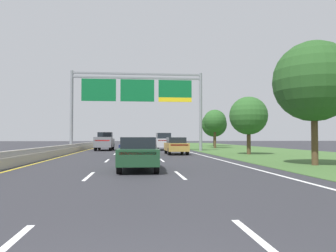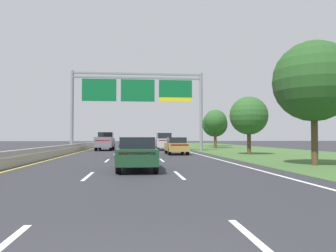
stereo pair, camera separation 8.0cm
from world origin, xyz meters
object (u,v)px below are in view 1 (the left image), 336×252
object	(u,v)px
car_gold_right_lane_sedan	(176,145)
roadside_tree_distant	(214,124)
car_navy_centre_lane_sedan	(132,147)
car_darkgreen_centre_lane_sedan	(138,153)
roadside_tree_far	(215,121)
roadside_tree_mid	(249,116)
car_silver_right_lane_suv	(163,141)
roadside_tree_near	(314,81)
pickup_truck_grey	(105,141)
overhead_sign_gantry	(137,94)
car_red_centre_lane_sedan	(133,144)

from	to	relation	value
car_gold_right_lane_sedan	roadside_tree_distant	xyz separation A→B (m)	(10.35, 27.48, 3.10)
car_navy_centre_lane_sedan	car_gold_right_lane_sedan	xyz separation A→B (m)	(4.04, 4.83, 0.00)
car_navy_centre_lane_sedan	roadside_tree_distant	world-z (taller)	roadside_tree_distant
car_darkgreen_centre_lane_sedan	roadside_tree_far	xyz separation A→B (m)	(11.53, 31.58, 3.14)
roadside_tree_mid	car_silver_right_lane_suv	bearing A→B (deg)	120.80
car_navy_centre_lane_sedan	car_silver_right_lane_suv	world-z (taller)	car_silver_right_lane_suv
roadside_tree_near	pickup_truck_grey	bearing A→B (deg)	120.28
car_darkgreen_centre_lane_sedan	pickup_truck_grey	bearing A→B (deg)	9.57
overhead_sign_gantry	car_navy_centre_lane_sedan	size ratio (longest dim) A/B	3.42
car_red_centre_lane_sedan	roadside_tree_distant	xyz separation A→B (m)	(14.31, 18.54, 3.10)
car_darkgreen_centre_lane_sedan	roadside_tree_mid	xyz separation A→B (m)	(10.26, 13.63, 2.73)
car_silver_right_lane_suv	roadside_tree_mid	xyz separation A→B (m)	(6.87, -11.52, 2.45)
car_silver_right_lane_suv	car_gold_right_lane_sedan	xyz separation A→B (m)	(0.27, -10.55, -0.28)
car_darkgreen_centre_lane_sedan	roadside_tree_far	world-z (taller)	roadside_tree_far
car_navy_centre_lane_sedan	car_silver_right_lane_suv	xyz separation A→B (m)	(3.77, 15.38, 0.28)
car_navy_centre_lane_sedan	roadside_tree_far	size ratio (longest dim) A/B	0.78
roadside_tree_far	overhead_sign_gantry	bearing A→B (deg)	-139.87
car_silver_right_lane_suv	roadside_tree_near	bearing A→B (deg)	-164.40
roadside_tree_far	car_silver_right_lane_suv	bearing A→B (deg)	-141.69
overhead_sign_gantry	car_red_centre_lane_sedan	xyz separation A→B (m)	(-0.45, 1.56, -5.66)
roadside_tree_far	roadside_tree_mid	bearing A→B (deg)	-94.05
roadside_tree_distant	car_red_centre_lane_sedan	bearing A→B (deg)	-127.67
car_red_centre_lane_sedan	car_darkgreen_centre_lane_sedan	bearing A→B (deg)	-178.76
pickup_truck_grey	car_darkgreen_centre_lane_sedan	bearing A→B (deg)	-170.63
pickup_truck_grey	roadside_tree_distant	xyz separation A→B (m)	(17.78, 17.09, 2.84)
car_navy_centre_lane_sedan	car_red_centre_lane_sedan	bearing A→B (deg)	-0.58
car_navy_centre_lane_sedan	car_darkgreen_centre_lane_sedan	distance (m)	9.78
car_darkgreen_centre_lane_sedan	roadside_tree_mid	distance (m)	17.28
roadside_tree_distant	roadside_tree_near	bearing A→B (deg)	-95.92
roadside_tree_near	roadside_tree_distant	bearing A→B (deg)	84.08
car_navy_centre_lane_sedan	car_silver_right_lane_suv	bearing A→B (deg)	-14.03
pickup_truck_grey	car_gold_right_lane_sedan	xyz separation A→B (m)	(7.43, -10.39, -0.26)
overhead_sign_gantry	car_darkgreen_centre_lane_sedan	xyz separation A→B (m)	(-0.15, -21.99, -5.66)
roadside_tree_far	car_red_centre_lane_sedan	bearing A→B (deg)	-145.81
roadside_tree_near	roadside_tree_distant	world-z (taller)	roadside_tree_near
overhead_sign_gantry	roadside_tree_mid	xyz separation A→B (m)	(10.11, -8.35, -2.93)
car_silver_right_lane_suv	roadside_tree_far	xyz separation A→B (m)	(8.14, 6.43, 2.85)
pickup_truck_grey	car_gold_right_lane_sedan	world-z (taller)	pickup_truck_grey
pickup_truck_grey	car_gold_right_lane_sedan	bearing A→B (deg)	-143.62
car_red_centre_lane_sedan	roadside_tree_near	size ratio (longest dim) A/B	0.63
overhead_sign_gantry	pickup_truck_grey	size ratio (longest dim) A/B	2.77
car_red_centre_lane_sedan	pickup_truck_grey	bearing A→B (deg)	67.82
roadside_tree_far	roadside_tree_distant	size ratio (longest dim) A/B	0.91
car_red_centre_lane_sedan	car_navy_centre_lane_sedan	xyz separation A→B (m)	(-0.07, -13.77, 0.00)
roadside_tree_near	roadside_tree_mid	bearing A→B (deg)	87.92
pickup_truck_grey	roadside_tree_far	size ratio (longest dim) A/B	0.96
car_darkgreen_centre_lane_sedan	car_navy_centre_lane_sedan	bearing A→B (deg)	3.19
car_darkgreen_centre_lane_sedan	car_red_centre_lane_sedan	bearing A→B (deg)	1.74
car_gold_right_lane_sedan	car_darkgreen_centre_lane_sedan	bearing A→B (deg)	165.52
car_red_centre_lane_sedan	car_silver_right_lane_suv	size ratio (longest dim) A/B	0.94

